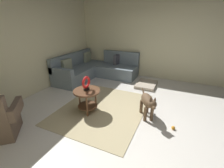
{
  "coord_description": "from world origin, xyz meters",
  "views": [
    {
      "loc": [
        -2.7,
        -0.84,
        1.99
      ],
      "look_at": [
        0.45,
        0.6,
        0.55
      ],
      "focal_mm": 24.99,
      "sensor_mm": 36.0,
      "label": 1
    }
  ],
  "objects_px": {
    "torus_sculpture": "(86,83)",
    "dog": "(148,102)",
    "sectional_couch": "(94,70)",
    "side_table": "(87,95)",
    "dog_toy_ball": "(173,128)",
    "dog_bed_mat": "(146,84)"
  },
  "relations": [
    {
      "from": "sectional_couch",
      "to": "torus_sculpture",
      "type": "relative_size",
      "value": 6.9
    },
    {
      "from": "dog_bed_mat",
      "to": "torus_sculpture",
      "type": "bearing_deg",
      "value": 156.66
    },
    {
      "from": "dog_bed_mat",
      "to": "sectional_couch",
      "type": "bearing_deg",
      "value": 89.64
    },
    {
      "from": "sectional_couch",
      "to": "torus_sculpture",
      "type": "bearing_deg",
      "value": -153.37
    },
    {
      "from": "dog_bed_mat",
      "to": "dog_toy_ball",
      "type": "height_order",
      "value": "dog_bed_mat"
    },
    {
      "from": "torus_sculpture",
      "to": "side_table",
      "type": "bearing_deg",
      "value": 91.79
    },
    {
      "from": "torus_sculpture",
      "to": "dog",
      "type": "xyz_separation_m",
      "value": [
        0.32,
        -1.3,
        -0.33
      ]
    },
    {
      "from": "dog_toy_ball",
      "to": "dog_bed_mat",
      "type": "bearing_deg",
      "value": 26.89
    },
    {
      "from": "torus_sculpture",
      "to": "dog_toy_ball",
      "type": "relative_size",
      "value": 4.54
    },
    {
      "from": "torus_sculpture",
      "to": "dog_bed_mat",
      "type": "bearing_deg",
      "value": -23.34
    },
    {
      "from": "side_table",
      "to": "dog",
      "type": "distance_m",
      "value": 1.34
    },
    {
      "from": "side_table",
      "to": "dog_bed_mat",
      "type": "relative_size",
      "value": 0.75
    },
    {
      "from": "side_table",
      "to": "torus_sculpture",
      "type": "xyz_separation_m",
      "value": [
        0.0,
        -0.0,
        0.29
      ]
    },
    {
      "from": "dog_bed_mat",
      "to": "dog",
      "type": "relative_size",
      "value": 1.05
    },
    {
      "from": "sectional_couch",
      "to": "dog_toy_ball",
      "type": "xyz_separation_m",
      "value": [
        -1.94,
        -2.91,
        -0.26
      ]
    },
    {
      "from": "sectional_couch",
      "to": "dog_bed_mat",
      "type": "xyz_separation_m",
      "value": [
        -0.01,
        -1.93,
        -0.25
      ]
    },
    {
      "from": "side_table",
      "to": "torus_sculpture",
      "type": "bearing_deg",
      "value": -88.21
    },
    {
      "from": "sectional_couch",
      "to": "dog",
      "type": "bearing_deg",
      "value": -126.9
    },
    {
      "from": "sectional_couch",
      "to": "dog_toy_ball",
      "type": "distance_m",
      "value": 3.51
    },
    {
      "from": "sectional_couch",
      "to": "side_table",
      "type": "relative_size",
      "value": 3.75
    },
    {
      "from": "torus_sculpture",
      "to": "dog",
      "type": "distance_m",
      "value": 1.38
    },
    {
      "from": "dog",
      "to": "dog_toy_ball",
      "type": "bearing_deg",
      "value": 132.12
    }
  ]
}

